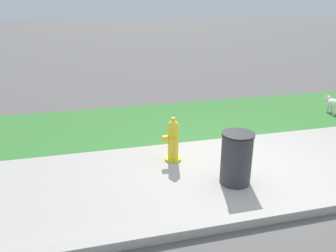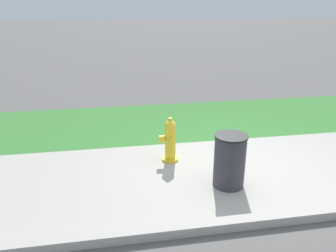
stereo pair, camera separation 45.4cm
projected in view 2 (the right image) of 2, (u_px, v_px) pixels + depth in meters
ground_plane at (239, 171)px, 5.24m from camera, size 120.00×120.00×0.00m
sidewalk_pavement at (239, 171)px, 5.24m from camera, size 18.00×2.51×0.01m
grass_verge at (198, 119)px, 7.62m from camera, size 18.00×2.66×0.01m
street_curb at (280, 218)px, 3.98m from camera, size 18.00×0.16×0.12m
fire_hydrant_by_grass_verge at (170, 140)px, 5.47m from camera, size 0.33×0.36×0.77m
trash_bin at (230, 161)px, 4.69m from camera, size 0.47×0.47×0.80m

